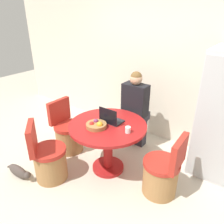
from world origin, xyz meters
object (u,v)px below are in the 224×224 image
at_px(dining_table, 108,136).
at_px(chair_left_side, 68,134).
at_px(laptop, 111,119).
at_px(chair_near_left_corner, 49,161).
at_px(chair_right_side, 162,174).
at_px(fruit_bowl, 96,125).
at_px(person_seated, 136,108).
at_px(cat, 19,172).

relative_size(dining_table, chair_left_side, 1.24).
bearing_deg(laptop, chair_left_side, 4.98).
relative_size(dining_table, chair_near_left_corner, 1.24).
bearing_deg(laptop, chair_right_side, 177.54).
bearing_deg(laptop, dining_table, 90.62).
xyz_separation_m(chair_left_side, chair_right_side, (1.68, 0.04, 0.00)).
height_order(chair_left_side, fruit_bowl, chair_left_side).
bearing_deg(person_seated, chair_near_left_corner, 69.06).
xyz_separation_m(laptop, cat, (-0.91, -0.98, -0.72)).
bearing_deg(cat, chair_right_side, 25.10).
relative_size(chair_left_side, person_seated, 0.65).
bearing_deg(dining_table, person_seated, 90.17).
bearing_deg(laptop, cat, 47.26).
bearing_deg(person_seated, dining_table, 90.17).
bearing_deg(fruit_bowl, dining_table, 65.15).
bearing_deg(chair_right_side, person_seated, -133.32).
bearing_deg(chair_left_side, chair_right_side, -88.84).
xyz_separation_m(dining_table, chair_near_left_corner, (-0.54, -0.64, -0.27)).
bearing_deg(person_seated, cat, 61.59).
xyz_separation_m(laptop, fruit_bowl, (-0.07, -0.23, -0.02)).
relative_size(person_seated, fruit_bowl, 4.89).
distance_m(person_seated, laptop, 0.70).
relative_size(chair_left_side, chair_near_left_corner, 1.00).
height_order(person_seated, fruit_bowl, person_seated).
relative_size(chair_left_side, laptop, 2.99).
height_order(chair_near_left_corner, chair_right_side, same).
distance_m(fruit_bowl, cat, 1.33).
relative_size(laptop, cat, 0.57).
height_order(chair_left_side, cat, chair_left_side).
height_order(person_seated, cat, person_seated).
bearing_deg(chair_near_left_corner, chair_left_side, -24.92).
height_order(chair_right_side, person_seated, person_seated).
bearing_deg(person_seated, chair_right_side, 139.10).
height_order(chair_left_side, chair_right_side, same).
xyz_separation_m(chair_right_side, cat, (-1.75, -0.95, -0.20)).
relative_size(chair_left_side, fruit_bowl, 3.18).
relative_size(person_seated, cat, 2.60).
bearing_deg(chair_left_side, person_seated, -47.67).
distance_m(chair_left_side, laptop, 0.99).
bearing_deg(chair_near_left_corner, person_seated, -70.88).
xyz_separation_m(chair_left_side, fruit_bowl, (0.77, -0.15, 0.50)).
height_order(chair_left_side, chair_near_left_corner, same).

